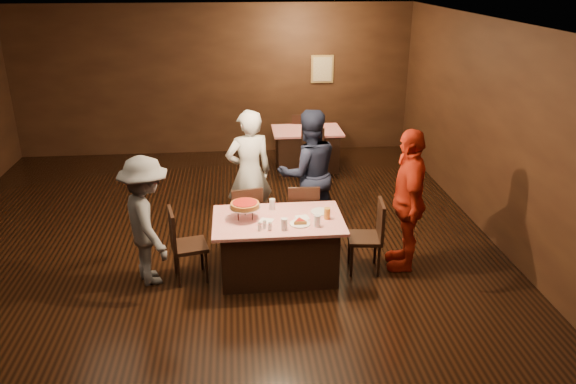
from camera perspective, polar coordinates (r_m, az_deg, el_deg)
The scene contains 23 objects.
room at distance 6.63m, azimuth -8.90°, elevation 8.48°, with size 10.00×10.04×3.02m.
main_table at distance 7.07m, azimuth -1.00°, elevation -5.58°, with size 1.60×1.00×0.77m, color #B00B0E.
back_table at distance 10.81m, azimuth 1.91°, elevation 4.38°, with size 1.30×0.90×0.77m, color red.
chair_far_left at distance 7.69m, azimuth -4.42°, elevation -2.52°, with size 0.42×0.42×0.95m, color black.
chair_far_right at distance 7.74m, azimuth 1.51°, elevation -2.29°, with size 0.42×0.42×0.95m, color black.
chair_end_left at distance 7.04m, azimuth -10.00°, elevation -5.24°, with size 0.42×0.42×0.95m, color black.
chair_end_right at distance 7.19m, azimuth 7.80°, elevation -4.51°, with size 0.42×0.42×0.95m, color black.
chair_back_near at distance 10.12m, azimuth 2.42°, elevation 3.67°, with size 0.42×0.42×0.95m, color black.
chair_back_far at distance 11.35m, azimuth 1.54°, elevation 5.73°, with size 0.42×0.42×0.95m, color black.
diner_white_jacket at distance 7.99m, azimuth -3.96°, elevation 1.92°, with size 0.67×0.44×1.84m, color silver.
diner_navy_hoodie at distance 7.95m, azimuth 2.11°, elevation 1.90°, with size 0.90×0.70×1.85m, color #171C31.
diner_grey_knit at distance 6.96m, azimuth -14.14°, elevation -2.89°, with size 1.05×0.60×1.62m, color #535457.
diner_red_shirt at distance 7.21m, azimuth 12.08°, elevation -0.79°, with size 1.08×0.45×1.85m, color #A8220F.
pizza_stand at distance 6.86m, azimuth -4.40°, elevation -1.32°, with size 0.38×0.38×0.22m.
plate_with_slice at distance 6.75m, azimuth 1.22°, elevation -3.11°, with size 0.25×0.25×0.06m.
plate_empty at distance 7.09m, azimuth 3.32°, elevation -2.00°, with size 0.25×0.25×0.01m, color white.
glass_front_left at distance 6.60m, azimuth -0.38°, elevation -3.27°, with size 0.08×0.08×0.14m, color silver.
glass_front_right at distance 6.69m, azimuth 3.00°, elevation -2.94°, with size 0.08×0.08×0.14m, color silver.
glass_amber at distance 6.89m, azimuth 3.99°, elevation -2.19°, with size 0.08×0.08×0.14m, color #BF7F26.
glass_back at distance 7.14m, azimuth -1.61°, elevation -1.25°, with size 0.08×0.08×0.14m, color silver.
condiments at distance 6.61m, azimuth -2.39°, elevation -3.45°, with size 0.17×0.10×0.09m.
napkin_center at distance 6.93m, azimuth 1.46°, elevation -2.63°, with size 0.16×0.16×0.01m, color white.
napkin_left at distance 6.85m, azimuth -2.24°, elevation -2.95°, with size 0.16×0.16×0.01m, color white.
Camera 1 is at (0.41, -6.43, 3.66)m, focal length 35.00 mm.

